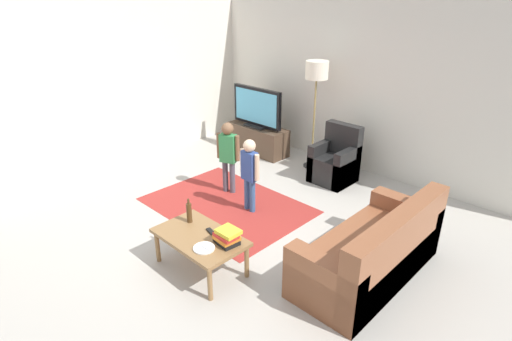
# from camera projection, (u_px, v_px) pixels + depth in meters

# --- Properties ---
(ground) EXTENTS (7.80, 7.80, 0.00)m
(ground) POSITION_uv_depth(u_px,v_px,m) (223.00, 231.00, 5.16)
(ground) COLOR #B2ADA3
(wall_back) EXTENTS (6.00, 0.12, 2.70)m
(wall_back) POSITION_uv_depth(u_px,v_px,m) (360.00, 87.00, 6.58)
(wall_back) COLOR silver
(wall_back) RESTS_ON ground
(wall_left) EXTENTS (0.12, 6.00, 2.70)m
(wall_left) POSITION_uv_depth(u_px,v_px,m) (95.00, 88.00, 6.53)
(wall_left) COLOR silver
(wall_left) RESTS_ON ground
(area_rug) EXTENTS (2.20, 1.60, 0.01)m
(area_rug) POSITION_uv_depth(u_px,v_px,m) (227.00, 205.00, 5.78)
(area_rug) COLOR #9E2D28
(area_rug) RESTS_ON ground
(tv_stand) EXTENTS (1.20, 0.44, 0.50)m
(tv_stand) POSITION_uv_depth(u_px,v_px,m) (258.00, 139.00, 7.60)
(tv_stand) COLOR #4C3828
(tv_stand) RESTS_ON ground
(tv) EXTENTS (1.10, 0.28, 0.71)m
(tv) POSITION_uv_depth(u_px,v_px,m) (257.00, 108.00, 7.34)
(tv) COLOR black
(tv) RESTS_ON tv_stand
(couch) EXTENTS (0.80, 1.80, 0.86)m
(couch) POSITION_uv_depth(u_px,v_px,m) (375.00, 254.00, 4.23)
(couch) COLOR brown
(couch) RESTS_ON ground
(armchair) EXTENTS (0.60, 0.60, 0.90)m
(armchair) POSITION_uv_depth(u_px,v_px,m) (336.00, 163.00, 6.43)
(armchair) COLOR black
(armchair) RESTS_ON ground
(floor_lamp) EXTENTS (0.36, 0.36, 1.78)m
(floor_lamp) POSITION_uv_depth(u_px,v_px,m) (317.00, 76.00, 6.44)
(floor_lamp) COLOR #262626
(floor_lamp) RESTS_ON ground
(child_near_tv) EXTENTS (0.34, 0.20, 1.08)m
(child_near_tv) POSITION_uv_depth(u_px,v_px,m) (228.00, 151.00, 5.91)
(child_near_tv) COLOR #4C4C59
(child_near_tv) RESTS_ON ground
(child_center) EXTENTS (0.34, 0.17, 1.03)m
(child_center) POSITION_uv_depth(u_px,v_px,m) (250.00, 169.00, 5.41)
(child_center) COLOR #33598C
(child_center) RESTS_ON ground
(coffee_table) EXTENTS (1.00, 0.60, 0.42)m
(coffee_table) POSITION_uv_depth(u_px,v_px,m) (200.00, 239.00, 4.33)
(coffee_table) COLOR olive
(coffee_table) RESTS_ON ground
(book_stack) EXTENTS (0.26, 0.22, 0.17)m
(book_stack) POSITION_uv_depth(u_px,v_px,m) (227.00, 237.00, 4.14)
(book_stack) COLOR black
(book_stack) RESTS_ON coffee_table
(bottle) EXTENTS (0.06, 0.06, 0.29)m
(bottle) POSITION_uv_depth(u_px,v_px,m) (189.00, 212.00, 4.52)
(bottle) COLOR #4C3319
(bottle) RESTS_ON coffee_table
(tv_remote) EXTENTS (0.18, 0.09, 0.02)m
(tv_remote) POSITION_uv_depth(u_px,v_px,m) (211.00, 232.00, 4.35)
(tv_remote) COLOR black
(tv_remote) RESTS_ON coffee_table
(plate) EXTENTS (0.22, 0.22, 0.02)m
(plate) POSITION_uv_depth(u_px,v_px,m) (204.00, 248.00, 4.09)
(plate) COLOR white
(plate) RESTS_ON coffee_table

